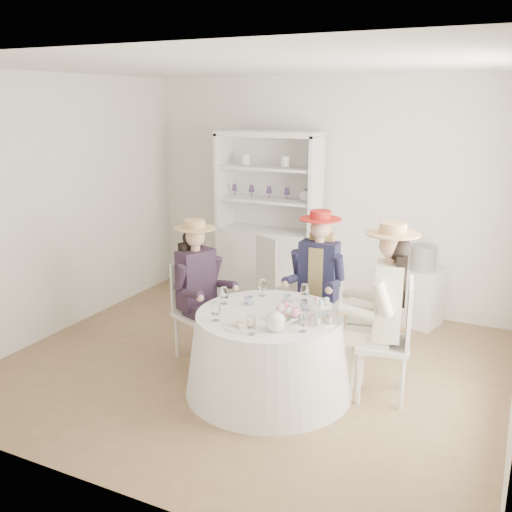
% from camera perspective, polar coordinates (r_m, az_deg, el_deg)
% --- Properties ---
extents(ground, '(4.50, 4.50, 0.00)m').
position_cam_1_polar(ground, '(5.50, -0.46, -10.87)').
color(ground, brown).
rests_on(ground, ground).
extents(ceiling, '(4.50, 4.50, 0.00)m').
position_cam_1_polar(ceiling, '(4.94, -0.53, 18.50)').
color(ceiling, white).
rests_on(ceiling, wall_back).
extents(wall_back, '(4.50, 0.00, 4.50)m').
position_cam_1_polar(wall_back, '(6.87, 6.96, 6.20)').
color(wall_back, white).
rests_on(wall_back, ground).
extents(wall_front, '(4.50, 0.00, 4.50)m').
position_cam_1_polar(wall_front, '(3.43, -15.46, -3.52)').
color(wall_front, white).
rests_on(wall_front, ground).
extents(wall_left, '(0.00, 4.50, 4.50)m').
position_cam_1_polar(wall_left, '(6.35, -19.07, 4.74)').
color(wall_left, white).
rests_on(wall_left, ground).
extents(tea_table, '(1.43, 1.43, 0.71)m').
position_cam_1_polar(tea_table, '(4.92, 1.32, -9.65)').
color(tea_table, white).
rests_on(tea_table, ground).
extents(hutch, '(1.41, 0.92, 2.08)m').
position_cam_1_polar(hutch, '(6.92, 1.35, 1.22)').
color(hutch, silver).
rests_on(hutch, ground).
extents(side_table, '(0.49, 0.49, 0.63)m').
position_cam_1_polar(side_table, '(6.59, 16.12, -3.99)').
color(side_table, silver).
rests_on(side_table, ground).
extents(hatbox, '(0.34, 0.34, 0.28)m').
position_cam_1_polar(hatbox, '(6.46, 16.41, -0.20)').
color(hatbox, black).
rests_on(hatbox, side_table).
extents(guest_left, '(0.57, 0.52, 1.36)m').
position_cam_1_polar(guest_left, '(5.41, -5.85, -2.59)').
color(guest_left, silver).
rests_on(guest_left, ground).
extents(guest_mid, '(0.51, 0.54, 1.42)m').
position_cam_1_polar(guest_mid, '(5.54, 6.22, -1.78)').
color(guest_mid, silver).
rests_on(guest_mid, ground).
extents(guest_right, '(0.59, 0.56, 1.50)m').
position_cam_1_polar(guest_right, '(4.74, 12.77, -4.51)').
color(guest_right, silver).
rests_on(guest_right, ground).
extents(spare_chair, '(0.54, 0.54, 0.96)m').
position_cam_1_polar(spare_chair, '(6.52, 1.80, -1.73)').
color(spare_chair, silver).
rests_on(spare_chair, ground).
extents(teacup_a, '(0.10, 0.10, 0.06)m').
position_cam_1_polar(teacup_a, '(4.97, -0.70, -4.54)').
color(teacup_a, white).
rests_on(teacup_a, tea_table).
extents(teacup_b, '(0.07, 0.07, 0.06)m').
position_cam_1_polar(teacup_b, '(5.02, 3.16, -4.36)').
color(teacup_b, white).
rests_on(teacup_b, tea_table).
extents(teacup_c, '(0.10, 0.10, 0.06)m').
position_cam_1_polar(teacup_c, '(4.84, 4.83, -5.13)').
color(teacup_c, white).
rests_on(teacup_c, tea_table).
extents(flower_bowl, '(0.26, 0.26, 0.05)m').
position_cam_1_polar(flower_bowl, '(4.64, 3.64, -6.14)').
color(flower_bowl, white).
rests_on(flower_bowl, tea_table).
extents(flower_arrangement, '(0.18, 0.18, 0.07)m').
position_cam_1_polar(flower_arrangement, '(4.60, 3.35, -5.51)').
color(flower_arrangement, pink).
rests_on(flower_arrangement, tea_table).
extents(table_teapot, '(0.22, 0.16, 0.17)m').
position_cam_1_polar(table_teapot, '(4.42, 2.01, -6.61)').
color(table_teapot, white).
rests_on(table_teapot, tea_table).
extents(sandwich_plate, '(0.25, 0.25, 0.06)m').
position_cam_1_polar(sandwich_plate, '(4.50, -1.56, -6.94)').
color(sandwich_plate, white).
rests_on(sandwich_plate, tea_table).
extents(cupcake_stand, '(0.22, 0.22, 0.21)m').
position_cam_1_polar(cupcake_stand, '(4.58, 6.52, -5.80)').
color(cupcake_stand, white).
rests_on(cupcake_stand, tea_table).
extents(stemware_set, '(0.97, 0.97, 0.15)m').
position_cam_1_polar(stemware_set, '(4.75, 1.35, -4.94)').
color(stemware_set, white).
rests_on(stemware_set, tea_table).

